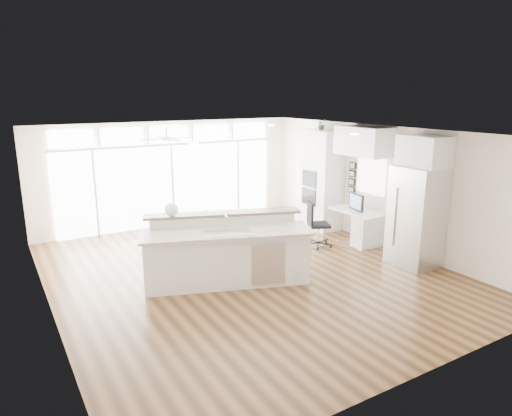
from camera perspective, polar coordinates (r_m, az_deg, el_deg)
floor at (r=8.97m, az=-1.09°, el=-8.08°), size 7.00×8.00×0.02m
ceiling at (r=8.33m, az=-1.18°, el=9.45°), size 7.00×8.00×0.02m
wall_back at (r=12.11m, az=-10.62°, el=4.24°), size 7.00×0.04×2.70m
wall_front at (r=5.60m, az=19.89°, el=-7.99°), size 7.00×0.04×2.70m
wall_left at (r=7.51m, az=-25.01°, el=-2.91°), size 0.04×8.00×2.70m
wall_right at (r=10.68m, az=15.40°, el=2.67°), size 0.04×8.00×2.70m
glass_wall at (r=12.11m, az=-10.45°, el=2.80°), size 5.80×0.06×2.08m
transom_row at (r=11.93m, az=-10.74°, el=9.08°), size 5.90×0.06×0.40m
desk_window at (r=10.82m, az=14.18°, el=3.97°), size 0.04×0.85×0.85m
ceiling_fan at (r=10.68m, az=-11.14°, el=9.04°), size 1.16×1.16×0.32m
recessed_lights at (r=8.50m, az=-1.86°, el=9.41°), size 3.40×3.00×0.02m
oven_cabinet at (r=11.78m, az=7.94°, el=3.58°), size 0.64×1.20×2.50m
desk_nook at (r=10.86m, az=12.57°, el=-2.26°), size 0.72×1.30×0.76m
upper_cabinets at (r=10.51m, az=13.31°, el=8.14°), size 0.64×1.30×0.64m
refrigerator at (r=9.60m, az=19.42°, el=-1.04°), size 0.76×0.90×2.00m
fridge_cabinet at (r=9.41m, az=20.30°, el=6.68°), size 0.64×0.90×0.60m
framed_photos at (r=11.29m, az=11.92°, el=3.72°), size 0.06×0.22×0.80m
kitchen_island at (r=8.29m, az=-3.65°, el=-5.43°), size 3.26×2.12×1.21m
rug at (r=10.85m, az=11.77°, el=-4.30°), size 0.94×0.80×0.01m
office_chair at (r=10.39m, az=7.86°, el=-2.04°), size 0.68×0.66×1.02m
fishbowl at (r=8.40m, az=-10.53°, el=-0.17°), size 0.33×0.33×0.25m
monitor at (r=10.65m, az=12.43°, el=0.77°), size 0.17×0.53×0.44m
keyboard at (r=10.59m, az=11.70°, el=-0.45°), size 0.17×0.34×0.02m
potted_plant at (r=11.61m, az=8.17°, el=10.17°), size 0.29×0.31×0.21m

